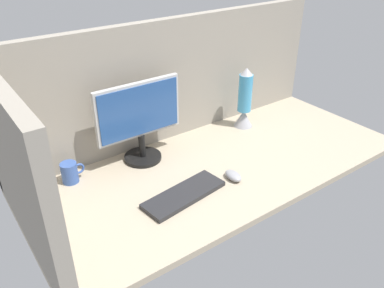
% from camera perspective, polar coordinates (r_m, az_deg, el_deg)
% --- Properties ---
extents(ground_plane, '(1.80, 0.80, 0.03)m').
position_cam_1_polar(ground_plane, '(1.91, 3.97, -3.08)').
color(ground_plane, tan).
extents(cubicle_wall_back, '(1.80, 0.05, 0.62)m').
position_cam_1_polar(cubicle_wall_back, '(2.03, -2.50, 9.31)').
color(cubicle_wall_back, gray).
rests_on(cubicle_wall_back, ground_plane).
extents(cubicle_wall_side, '(0.05, 0.80, 0.62)m').
position_cam_1_polar(cubicle_wall_side, '(1.42, -24.06, -3.06)').
color(cubicle_wall_side, gray).
rests_on(cubicle_wall_side, ground_plane).
extents(monitor, '(0.42, 0.18, 0.39)m').
position_cam_1_polar(monitor, '(1.84, -7.59, 3.68)').
color(monitor, black).
rests_on(monitor, ground_plane).
extents(keyboard, '(0.38, 0.18, 0.02)m').
position_cam_1_polar(keyboard, '(1.67, -1.17, -7.31)').
color(keyboard, '#262628').
rests_on(keyboard, ground_plane).
extents(mouse, '(0.06, 0.10, 0.03)m').
position_cam_1_polar(mouse, '(1.78, 5.96, -4.57)').
color(mouse, '#99999E').
rests_on(mouse, ground_plane).
extents(mug_ceramic_blue, '(0.11, 0.07, 0.09)m').
position_cam_1_polar(mug_ceramic_blue, '(1.82, -17.19, -3.94)').
color(mug_ceramic_blue, '#38569E').
rests_on(mug_ceramic_blue, ground_plane).
extents(lava_lamp, '(0.10, 0.10, 0.34)m').
position_cam_1_polar(lava_lamp, '(2.19, 7.59, 5.96)').
color(lava_lamp, '#A5A5AD').
rests_on(lava_lamp, ground_plane).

